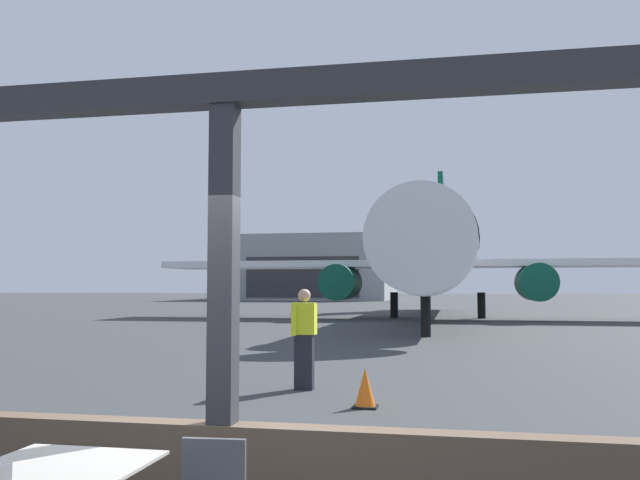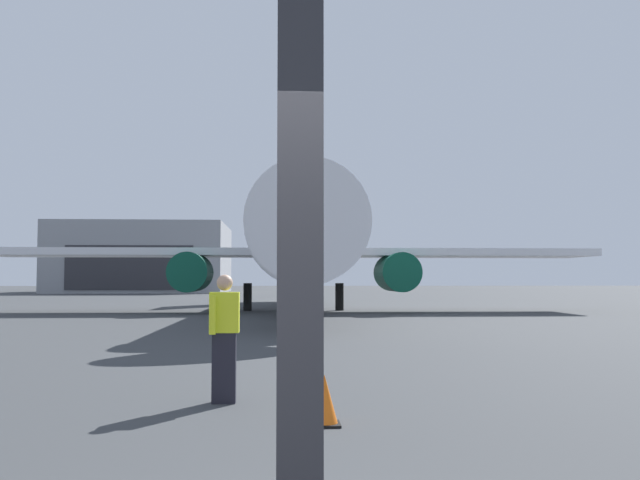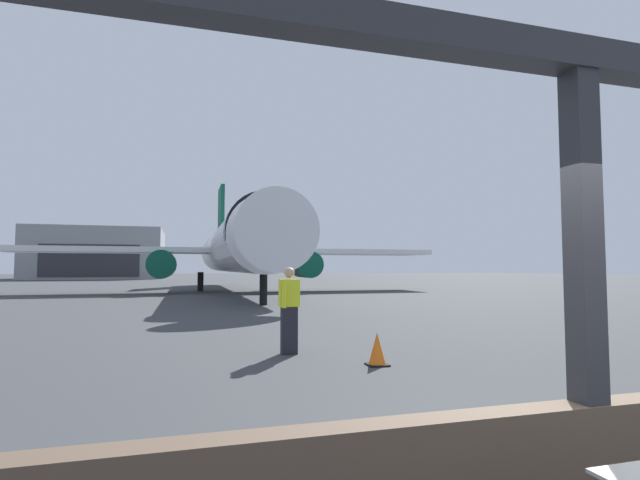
% 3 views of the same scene
% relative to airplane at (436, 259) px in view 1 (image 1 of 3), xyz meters
% --- Properties ---
extents(ground_plane, '(220.00, 220.00, 0.00)m').
position_rel_airplane_xyz_m(ground_plane, '(-0.70, 8.06, -3.25)').
color(ground_plane, '#383A3D').
extents(window_frame, '(8.88, 0.24, 3.47)m').
position_rel_airplane_xyz_m(window_frame, '(-0.70, -31.94, -2.07)').
color(window_frame, brown).
rests_on(window_frame, ground).
extents(airplane, '(30.21, 33.24, 10.11)m').
position_rel_airplane_xyz_m(airplane, '(0.00, 0.00, 0.00)').
color(airplane, silver).
rests_on(airplane, ground).
extents(ground_crew_worker, '(0.40, 0.47, 1.74)m').
position_rel_airplane_xyz_m(ground_crew_worker, '(-1.53, -25.41, -2.35)').
color(ground_crew_worker, black).
rests_on(ground_crew_worker, ground).
extents(traffic_cone, '(0.36, 0.36, 0.58)m').
position_rel_airplane_xyz_m(traffic_cone, '(-0.26, -26.93, -2.98)').
color(traffic_cone, orange).
rests_on(traffic_cone, ground).
extents(distant_hangar, '(19.69, 17.86, 8.10)m').
position_rel_airplane_xyz_m(distant_hangar, '(-17.03, 50.66, 0.79)').
color(distant_hangar, gray).
rests_on(distant_hangar, ground).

